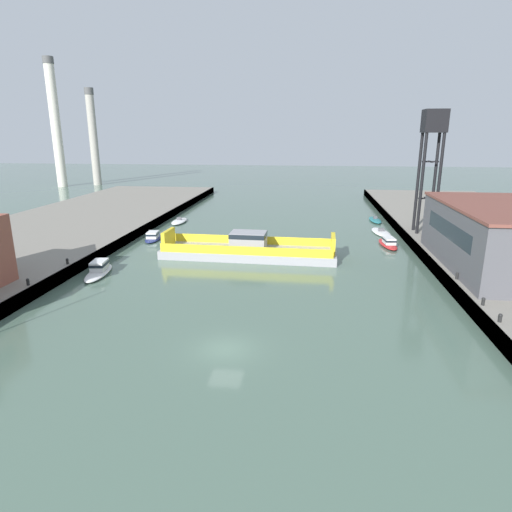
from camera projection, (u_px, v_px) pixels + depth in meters
The scene contains 17 objects.
ground_plane at pixel (226, 349), 32.97m from camera, with size 400.00×400.00×0.00m, color #4C6656.
chain_ferry at pixel (248, 250), 57.28m from camera, with size 23.05×6.65×3.40m.
moored_boat_near_left at pixel (99, 269), 50.43m from camera, with size 3.07×7.28×1.56m.
moored_boat_near_right at pixel (375, 220), 81.21m from camera, with size 2.29×6.70×0.96m.
moored_boat_mid_left at pixel (153, 236), 66.99m from camera, with size 2.85×6.65×1.32m.
moored_boat_mid_right at pixel (381, 232), 71.25m from camera, with size 3.30×7.58×0.88m.
moored_boat_far_left at pixel (388, 243), 63.05m from camera, with size 2.69×7.01×1.37m.
moored_boat_far_right at pixel (179, 221), 79.86m from camera, with size 2.33×6.45×1.03m.
warehouse_shed at pixel (499, 237), 47.73m from camera, with size 11.14×21.90×6.92m.
crane_tower at pixel (433, 139), 62.32m from camera, with size 3.12×3.12×17.69m.
bollard_right_mid at pixel (500, 317), 34.29m from camera, with size 0.32×0.32×0.71m.
bollard_left_aft at pixel (28, 281), 42.62m from camera, with size 0.32×0.32×0.71m.
bollard_right_aft at pixel (483, 301), 37.66m from camera, with size 0.32×0.32×0.71m.
bollard_left_far at pixel (67, 261), 49.53m from camera, with size 0.32×0.32×0.71m.
bollard_right_far at pixel (457, 276), 44.40m from camera, with size 0.32×0.32×0.71m.
smokestack_distant_a at pixel (93, 134), 135.26m from camera, with size 2.71×2.71×29.22m.
smokestack_distant_b at pixel (55, 120), 129.56m from camera, with size 3.08×3.08×37.21m.
Camera 1 is at (5.89, -29.34, 15.72)m, focal length 30.56 mm.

